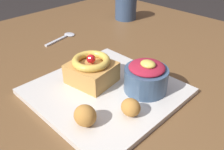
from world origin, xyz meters
The scene contains 8 objects.
dining_table centered at (0.00, 0.00, 0.65)m, with size 1.42×1.08×0.73m.
front_plate centered at (-0.07, -0.12, 0.74)m, with size 0.30×0.30×0.01m, color silver.
cake_slice centered at (-0.11, -0.12, 0.77)m, with size 0.11×0.10×0.07m.
berry_ramekin centered at (-0.01, -0.06, 0.78)m, with size 0.09×0.09×0.08m.
fritter_front centered at (-0.01, -0.22, 0.76)m, with size 0.04×0.04×0.04m, color #BC7F38.
fritter_middle centered at (0.03, -0.15, 0.76)m, with size 0.04×0.04×0.04m, color #BC7F38.
spoon centered at (-0.40, 0.00, 0.73)m, with size 0.05×0.13×0.00m.
coffee_mug centered at (-0.38, 0.29, 0.77)m, with size 0.08×0.08×0.09m, color #334766.
Camera 1 is at (0.25, -0.42, 1.05)m, focal length 38.68 mm.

